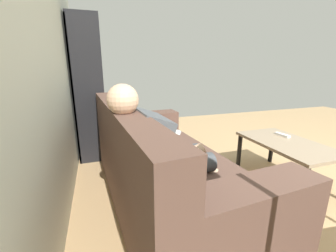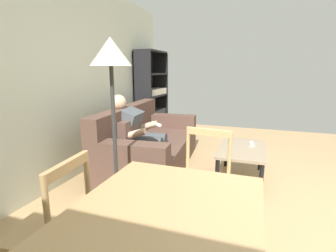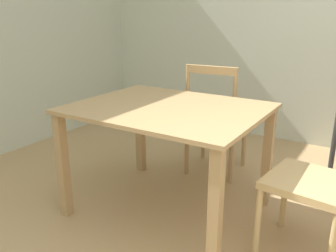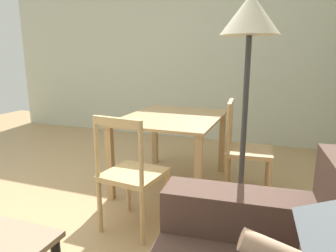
% 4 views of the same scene
% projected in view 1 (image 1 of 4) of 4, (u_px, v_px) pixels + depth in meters
% --- Properties ---
extents(couch, '(2.16, 1.13, 0.89)m').
position_uv_depth(couch, '(161.00, 169.00, 1.91)').
color(couch, brown).
rests_on(couch, ground_plane).
extents(person_lounging, '(0.62, 0.96, 1.08)m').
position_uv_depth(person_lounging, '(162.00, 153.00, 1.64)').
color(person_lounging, '#4C5156').
rests_on(person_lounging, ground_plane).
extents(coffee_table, '(0.96, 0.56, 0.44)m').
position_uv_depth(coffee_table, '(287.00, 148.00, 2.25)').
color(coffee_table, gray).
rests_on(coffee_table, ground_plane).
extents(tv_remote, '(0.17, 0.07, 0.02)m').
position_uv_depth(tv_remote, '(282.00, 135.00, 2.43)').
color(tv_remote, white).
rests_on(tv_remote, coffee_table).
extents(bookshelf, '(0.97, 0.36, 1.79)m').
position_uv_depth(bookshelf, '(89.00, 98.00, 3.04)').
color(bookshelf, black).
rests_on(bookshelf, ground_plane).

